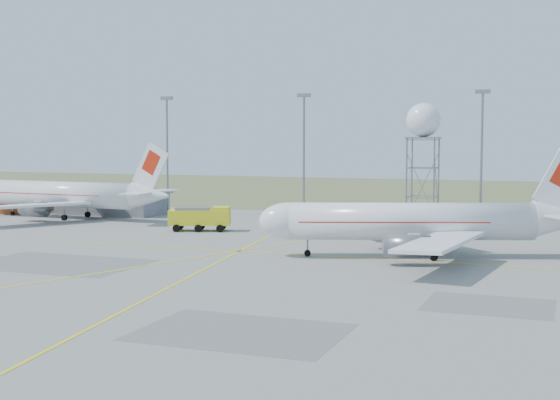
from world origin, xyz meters
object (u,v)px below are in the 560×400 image
at_px(radar_tower, 423,157).
at_px(airliner_far, 69,195).
at_px(airliner_main, 416,222).
at_px(fire_truck, 201,219).

bearing_deg(radar_tower, airliner_far, -170.20).
xyz_separation_m(airliner_far, radar_tower, (56.96, 9.84, 6.54)).
bearing_deg(airliner_main, radar_tower, -100.26).
relative_size(airliner_far, radar_tower, 2.01).
bearing_deg(fire_truck, airliner_far, 146.25).
height_order(radar_tower, fire_truck, radar_tower).
bearing_deg(fire_truck, airliner_main, -39.97).
bearing_deg(airliner_main, fire_truck, -41.38).
height_order(airliner_far, fire_truck, airliner_far).
xyz_separation_m(airliner_main, radar_tower, (-5.12, 31.26, 6.56)).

